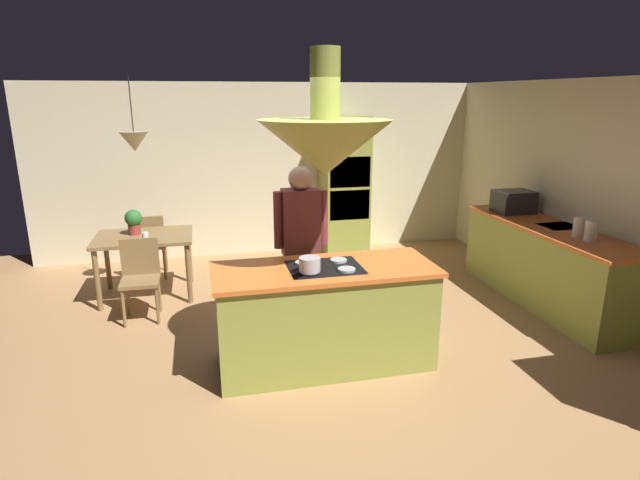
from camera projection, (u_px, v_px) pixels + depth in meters
name	position (u px, v px, depth m)	size (l,w,h in m)	color
ground	(319.00, 353.00, 4.88)	(8.16, 8.16, 0.00)	#AD7F51
wall_back	(267.00, 170.00, 7.77)	(6.80, 0.10, 2.55)	beige
wall_right	(599.00, 198.00, 5.63)	(0.10, 7.20, 2.55)	beige
kitchen_island	(325.00, 316.00, 4.57)	(1.95, 0.80, 0.95)	#939E42
counter_run_right	(546.00, 264.00, 5.95)	(0.73, 2.52, 0.93)	#939E42
oven_tower	(344.00, 187.00, 7.69)	(0.66, 0.62, 2.08)	#939E42
dining_table	(144.00, 244.00, 6.11)	(1.12, 0.83, 0.76)	olive
person_at_island	(301.00, 240.00, 5.04)	(0.53, 0.23, 1.72)	tan
range_hood	(325.00, 144.00, 4.16)	(1.10, 1.10, 1.00)	#939E42
pendant_light_over_table	(134.00, 141.00, 5.78)	(0.32, 0.32, 0.82)	beige
chair_facing_island	(140.00, 273.00, 5.55)	(0.40, 0.40, 0.87)	olive
chair_by_back_wall	(150.00, 242.00, 6.75)	(0.40, 0.40, 0.87)	olive
potted_plant_on_table	(134.00, 221.00, 6.09)	(0.20, 0.20, 0.30)	#99382D
cup_on_table	(145.00, 236.00, 5.88)	(0.07, 0.07, 0.09)	white
canister_flour	(591.00, 231.00, 5.21)	(0.13, 0.13, 0.22)	silver
canister_sugar	(579.00, 227.00, 5.38)	(0.12, 0.12, 0.21)	silver
microwave_on_counter	(514.00, 202.00, 6.48)	(0.46, 0.36, 0.28)	#232326
cooking_pot_on_cooktop	(310.00, 264.00, 4.26)	(0.18, 0.18, 0.12)	#B2B2B7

